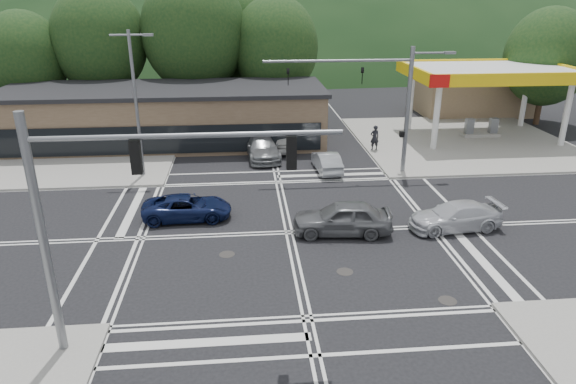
{
  "coord_description": "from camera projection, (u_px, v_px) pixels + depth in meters",
  "views": [
    {
      "loc": [
        -2.12,
        -22.64,
        11.05
      ],
      "look_at": [
        0.12,
        1.88,
        1.4
      ],
      "focal_mm": 32.0,
      "sensor_mm": 36.0,
      "label": 1
    }
  ],
  "objects": [
    {
      "name": "convenience_store",
      "position": [
        472.0,
        93.0,
        49.38
      ],
      "size": [
        10.0,
        6.0,
        3.8
      ],
      "primitive_type": "cube",
      "color": "#846B4F",
      "rests_on": "ground"
    },
    {
      "name": "tree_n_a",
      "position": [
        100.0,
        41.0,
        43.67
      ],
      "size": [
        8.0,
        8.0,
        11.75
      ],
      "color": "#382619",
      "rests_on": "ground"
    },
    {
      "name": "pedestrian",
      "position": [
        375.0,
        138.0,
        37.5
      ],
      "size": [
        0.73,
        0.53,
        1.84
      ],
      "primitive_type": "imported",
      "rotation": [
        0.0,
        0.0,
        3.28
      ],
      "color": "black",
      "rests_on": "sidewalk_ne"
    },
    {
      "name": "sidewalk_ne",
      "position": [
        461.0,
        141.0,
        40.35
      ],
      "size": [
        16.0,
        16.0,
        0.15
      ],
      "primitive_type": "cube",
      "color": "gray",
      "rests_on": "ground"
    },
    {
      "name": "signal_mast_ne",
      "position": [
        389.0,
        96.0,
        31.54
      ],
      "size": [
        11.65,
        0.3,
        8.0
      ],
      "color": "slate",
      "rests_on": "ground"
    },
    {
      "name": "tree_n_c",
      "position": [
        275.0,
        47.0,
        45.17
      ],
      "size": [
        7.6,
        7.6,
        10.87
      ],
      "color": "#382619",
      "rests_on": "ground"
    },
    {
      "name": "gas_station_canopy",
      "position": [
        489.0,
        75.0,
        39.63
      ],
      "size": [
        12.32,
        8.34,
        5.75
      ],
      "color": "silver",
      "rests_on": "ground"
    },
    {
      "name": "car_silver_east",
      "position": [
        455.0,
        216.0,
        25.38
      ],
      "size": [
        4.78,
        2.31,
        1.34
      ],
      "primitive_type": "imported",
      "rotation": [
        0.0,
        0.0,
        -1.48
      ],
      "color": "silver",
      "rests_on": "ground"
    },
    {
      "name": "tree_ne",
      "position": [
        548.0,
        57.0,
        43.65
      ],
      "size": [
        7.2,
        7.2,
        9.99
      ],
      "color": "#382619",
      "rests_on": "ground"
    },
    {
      "name": "tree_n_d",
      "position": [
        25.0,
        58.0,
        42.71
      ],
      "size": [
        6.8,
        6.8,
        9.76
      ],
      "color": "#382619",
      "rests_on": "ground"
    },
    {
      "name": "car_queue_a",
      "position": [
        327.0,
        162.0,
        33.59
      ],
      "size": [
        1.61,
        4.03,
        1.3
      ],
      "primitive_type": "imported",
      "rotation": [
        0.0,
        0.0,
        3.2
      ],
      "color": "#9FA2A6",
      "rests_on": "ground"
    },
    {
      "name": "commercial_row",
      "position": [
        166.0,
        117.0,
        39.56
      ],
      "size": [
        24.0,
        8.0,
        4.0
      ],
      "primitive_type": "cube",
      "color": "brown",
      "rests_on": "ground"
    },
    {
      "name": "car_blue_west",
      "position": [
        187.0,
        207.0,
        26.52
      ],
      "size": [
        4.6,
        2.22,
        1.27
      ],
      "primitive_type": "imported",
      "rotation": [
        0.0,
        0.0,
        1.6
      ],
      "color": "#0D173D",
      "rests_on": "ground"
    },
    {
      "name": "car_queue_b",
      "position": [
        285.0,
        141.0,
        38.04
      ],
      "size": [
        1.98,
        4.22,
        1.4
      ],
      "primitive_type": "imported",
      "rotation": [
        0.0,
        0.0,
        3.06
      ],
      "color": "silver",
      "rests_on": "ground"
    },
    {
      "name": "car_grey_center",
      "position": [
        342.0,
        218.0,
        24.84
      ],
      "size": [
        4.96,
        2.38,
        1.63
      ],
      "primitive_type": "imported",
      "rotation": [
        0.0,
        0.0,
        -1.67
      ],
      "color": "#5A5B5E",
      "rests_on": "ground"
    },
    {
      "name": "tree_n_e",
      "position": [
        241.0,
        36.0,
        48.39
      ],
      "size": [
        8.4,
        8.4,
        11.98
      ],
      "color": "#382619",
      "rests_on": "ground"
    },
    {
      "name": "hill_north",
      "position": [
        250.0,
        47.0,
        108.66
      ],
      "size": [
        252.0,
        126.0,
        140.0
      ],
      "primitive_type": "ellipsoid",
      "color": "#1B3819",
      "rests_on": "ground"
    },
    {
      "name": "streetlight_nw",
      "position": [
        137.0,
        98.0,
        30.99
      ],
      "size": [
        2.5,
        0.25,
        9.0
      ],
      "color": "slate",
      "rests_on": "ground"
    },
    {
      "name": "tree_n_b",
      "position": [
        194.0,
        32.0,
        44.11
      ],
      "size": [
        9.0,
        9.0,
        12.98
      ],
      "color": "#382619",
      "rests_on": "ground"
    },
    {
      "name": "car_northbound",
      "position": [
        262.0,
        147.0,
        36.29
      ],
      "size": [
        2.64,
        5.49,
        1.54
      ],
      "primitive_type": "imported",
      "rotation": [
        0.0,
        0.0,
        0.09
      ],
      "color": "slate",
      "rests_on": "ground"
    },
    {
      "name": "signal_mast_sw",
      "position": [
        100.0,
        206.0,
        15.19
      ],
      "size": [
        9.14,
        0.28,
        8.0
      ],
      "color": "slate",
      "rests_on": "ground"
    },
    {
      "name": "ground",
      "position": [
        289.0,
        232.0,
        25.2
      ],
      "size": [
        120.0,
        120.0,
        0.0
      ],
      "primitive_type": "plane",
      "color": "black",
      "rests_on": "ground"
    },
    {
      "name": "sidewalk_nw",
      "position": [
        68.0,
        151.0,
        37.82
      ],
      "size": [
        16.0,
        16.0,
        0.15
      ],
      "primitive_type": "cube",
      "color": "gray",
      "rests_on": "ground"
    }
  ]
}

